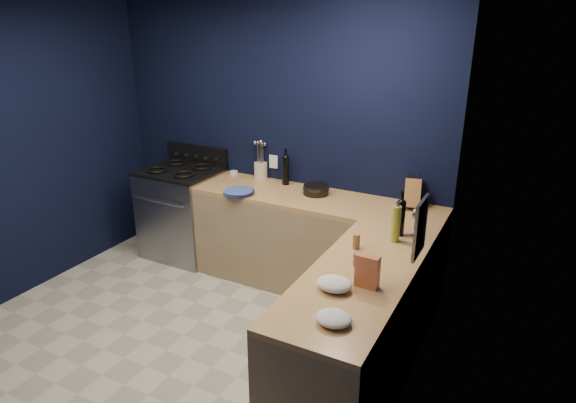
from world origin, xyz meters
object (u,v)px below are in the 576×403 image
Objects in this scene: utensil_crock at (261,171)px; crouton_bag at (367,271)px; knife_block at (412,193)px; gas_range at (183,214)px; plate_stack at (238,192)px.

crouton_bag reaches higher than utensil_crock.
knife_block is 1.47m from crouton_bag.
gas_range is 4.41× the size of crouton_bag.
utensil_crock is (0.81, 0.27, 0.52)m from gas_range.
knife_block is at bearing 16.23° from plate_stack.
plate_stack is at bearing -177.32° from knife_block.
plate_stack is 1.56m from knife_block.
crouton_bag is (0.11, -1.47, -0.02)m from knife_block.
gas_range is 1.00m from utensil_crock.
knife_block is (2.35, 0.21, 0.56)m from gas_range.
crouton_bag is at bearing -32.96° from plate_stack.
gas_range is 3.37× the size of plate_stack.
plate_stack is 1.31× the size of crouton_bag.
plate_stack is at bearing -84.09° from utensil_crock.
plate_stack reaches higher than gas_range.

